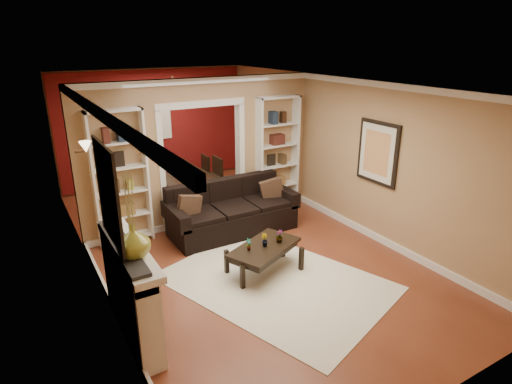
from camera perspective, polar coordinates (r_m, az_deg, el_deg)
floor at (r=7.44m, az=-3.06°, el=-6.90°), size 8.00×8.00×0.00m
ceiling at (r=6.68m, az=-3.49°, el=14.26°), size 8.00×8.00×0.00m
wall_back at (r=10.56m, az=-13.40°, el=8.43°), size 8.00×0.00×8.00m
wall_front at (r=4.10m, az=23.96°, el=-11.22°), size 8.00×0.00×8.00m
wall_left at (r=6.29m, az=-21.76°, el=-0.11°), size 0.00×8.00×8.00m
wall_right at (r=8.17m, az=10.95°, el=5.36°), size 0.00×8.00×8.00m
partition_wall at (r=7.99m, az=-7.24°, el=5.22°), size 4.50×0.15×2.70m
red_back_panel at (r=10.54m, az=-13.34°, el=8.25°), size 4.44×0.04×2.64m
dining_window at (r=10.46m, az=-13.37°, el=9.44°), size 0.78×0.03×0.98m
area_rug at (r=6.35m, az=2.67°, el=-11.90°), size 3.09×3.63×0.01m
sofa at (r=7.71m, az=-3.17°, el=-2.18°), size 2.34×1.01×0.91m
pillow_left at (r=7.31m, az=-8.89°, el=-2.07°), size 0.41×0.15×0.40m
pillow_right at (r=8.01m, az=2.13°, el=0.21°), size 0.43×0.23×0.42m
coffee_table at (r=6.51m, az=1.11°, el=-8.90°), size 1.29×1.04×0.43m
plant_left at (r=6.25m, az=-0.97°, el=-7.01°), size 0.12×0.10×0.19m
plant_center at (r=6.36m, az=1.13°, el=-6.42°), size 0.11×0.12×0.20m
plant_right at (r=6.49m, az=3.13°, el=-5.90°), size 0.12×0.12×0.19m
bookshelf_left at (r=7.43m, az=-17.64°, el=1.71°), size 0.90×0.30×2.30m
bookshelf_right at (r=8.60m, az=2.81°, el=5.04°), size 0.90×0.30×2.30m
fireplace at (r=5.30m, az=-16.12°, el=-12.53°), size 0.32×1.70×1.16m
vase at (r=4.67m, az=-16.04°, el=-6.36°), size 0.44×0.44×0.37m
mirror at (r=4.75m, az=-19.13°, el=-0.31°), size 0.03×0.95×1.10m
wall_sconce at (r=6.70m, az=-22.25°, el=5.29°), size 0.18×0.18×0.22m
framed_art at (r=7.40m, az=15.88°, el=5.05°), size 0.04×0.85×1.05m
dining_table at (r=9.53m, az=-10.18°, el=1.02°), size 1.81×1.01×0.64m
dining_chair_nw at (r=9.07m, az=-12.79°, el=0.54°), size 0.49×0.49×0.85m
dining_chair_ne at (r=9.42m, az=-6.46°, el=1.89°), size 0.53×0.53×0.92m
dining_chair_sw at (r=9.61m, az=-13.91°, el=1.53°), size 0.54×0.54×0.84m
dining_chair_se at (r=9.96m, az=-7.87°, el=2.54°), size 0.51×0.51×0.83m
chandelier at (r=9.23m, az=-11.23°, el=11.23°), size 0.50×0.50×0.30m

